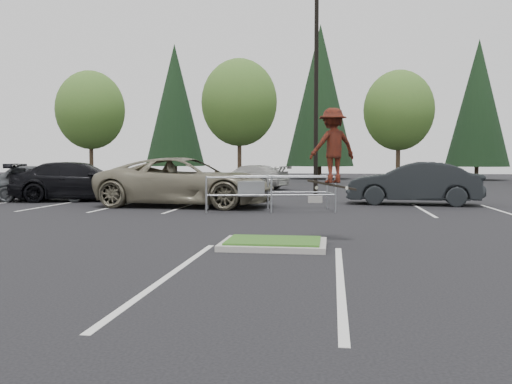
# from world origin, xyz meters

# --- Properties ---
(ground) EXTENTS (120.00, 120.00, 0.00)m
(ground) POSITION_xyz_m (0.00, 0.00, 0.00)
(ground) COLOR black
(ground) RESTS_ON ground
(grass_median) EXTENTS (2.20, 1.60, 0.16)m
(grass_median) POSITION_xyz_m (0.00, 0.00, 0.08)
(grass_median) COLOR #A19C96
(grass_median) RESTS_ON ground
(stall_lines) EXTENTS (22.62, 17.60, 0.01)m
(stall_lines) POSITION_xyz_m (-1.35, 6.02, 0.00)
(stall_lines) COLOR silver
(stall_lines) RESTS_ON ground
(light_pole) EXTENTS (0.70, 0.60, 10.12)m
(light_pole) POSITION_xyz_m (0.50, 12.00, 4.56)
(light_pole) COLOR #A19C96
(light_pole) RESTS_ON ground
(decid_a) EXTENTS (5.44, 5.44, 8.91)m
(decid_a) POSITION_xyz_m (-18.01, 30.03, 5.58)
(decid_a) COLOR #38281C
(decid_a) RESTS_ON ground
(decid_b) EXTENTS (5.89, 5.89, 9.64)m
(decid_b) POSITION_xyz_m (-6.01, 30.53, 6.04)
(decid_b) COLOR #38281C
(decid_b) RESTS_ON ground
(decid_c) EXTENTS (5.12, 5.12, 8.38)m
(decid_c) POSITION_xyz_m (5.99, 29.83, 5.25)
(decid_c) COLOR #38281C
(decid_c) RESTS_ON ground
(conif_a) EXTENTS (5.72, 5.72, 13.00)m
(conif_a) POSITION_xyz_m (-14.00, 40.00, 7.10)
(conif_a) COLOR #38281C
(conif_a) RESTS_ON ground
(conif_b) EXTENTS (6.38, 6.38, 14.50)m
(conif_b) POSITION_xyz_m (0.00, 40.50, 7.85)
(conif_b) COLOR #38281C
(conif_b) RESTS_ON ground
(conif_c) EXTENTS (5.50, 5.50, 12.50)m
(conif_c) POSITION_xyz_m (14.00, 39.50, 6.85)
(conif_c) COLOR #38281C
(conif_c) RESTS_ON ground
(cart_corral) EXTENTS (4.76, 2.48, 1.29)m
(cart_corral) POSITION_xyz_m (-1.52, 7.90, 0.81)
(cart_corral) COLOR gray
(cart_corral) RESTS_ON ground
(skateboarder) EXTENTS (1.25, 1.06, 1.85)m
(skateboarder) POSITION_xyz_m (1.20, 1.00, 2.15)
(skateboarder) COLOR black
(skateboarder) RESTS_ON ground
(car_l_tan) EXTENTS (7.15, 3.71, 1.92)m
(car_l_tan) POSITION_xyz_m (-4.50, 9.45, 0.96)
(car_l_tan) COLOR gray
(car_l_tan) RESTS_ON ground
(car_l_black) EXTENTS (6.39, 3.85, 1.73)m
(car_l_black) POSITION_xyz_m (-10.00, 11.50, 0.87)
(car_l_black) COLOR black
(car_l_black) RESTS_ON ground
(car_l_grey) EXTENTS (5.20, 2.71, 1.69)m
(car_l_grey) POSITION_xyz_m (-11.50, 11.23, 0.84)
(car_l_grey) COLOR #4A4E51
(car_l_grey) RESTS_ON ground
(car_r_charc) EXTENTS (5.47, 2.44, 1.75)m
(car_r_charc) POSITION_xyz_m (4.50, 11.50, 0.87)
(car_r_charc) COLOR black
(car_r_charc) RESTS_ON ground
(car_far_silver) EXTENTS (5.54, 3.73, 1.49)m
(car_far_silver) POSITION_xyz_m (-3.87, 22.00, 0.74)
(car_far_silver) COLOR #B0AFAA
(car_far_silver) RESTS_ON ground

